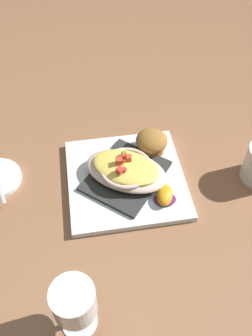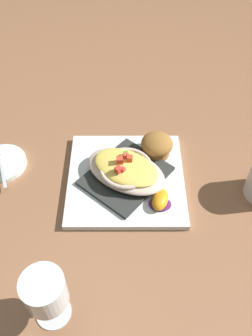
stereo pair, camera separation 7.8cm
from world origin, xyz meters
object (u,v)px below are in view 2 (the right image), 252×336
at_px(square_plate, 126,179).
at_px(orange_garnish, 160,200).
at_px(stemmed_glass, 45,293).
at_px(spoon, 1,163).
at_px(gratin_dish, 126,169).
at_px(muffin, 157,145).
at_px(creamer_saucer, 2,163).

xyz_separation_m(square_plate, orange_garnish, (-0.07, -0.07, 0.02)).
distance_m(stemmed_glass, spoon, 0.37).
relative_size(square_plate, stemmed_glass, 2.01).
relative_size(gratin_dish, stemmed_glass, 1.68).
height_order(square_plate, spoon, spoon).
xyz_separation_m(gratin_dish, muffin, (0.07, -0.07, 0.00)).
bearing_deg(spoon, creamer_saucer, 18.79).
relative_size(square_plate, creamer_saucer, 2.25).
height_order(muffin, spoon, muffin).
distance_m(square_plate, orange_garnish, 0.10).
bearing_deg(orange_garnish, square_plate, 44.03).
bearing_deg(spoon, muffin, -85.57).
xyz_separation_m(muffin, stemmed_glass, (-0.36, 0.20, 0.05)).
distance_m(orange_garnish, spoon, 0.37).
bearing_deg(square_plate, orange_garnish, -135.97).
bearing_deg(orange_garnish, gratin_dish, 44.04).
distance_m(stemmed_glass, creamer_saucer, 0.38).
distance_m(square_plate, spoon, 0.29).
height_order(muffin, stemmed_glass, stemmed_glass).
bearing_deg(orange_garnish, stemmed_glass, 137.42).
bearing_deg(muffin, creamer_saucer, 93.12).
distance_m(muffin, orange_garnish, 0.14).
xyz_separation_m(muffin, spoon, (-0.03, 0.36, -0.03)).
distance_m(orange_garnish, stemmed_glass, 0.30).
relative_size(gratin_dish, creamer_saucer, 1.88).
relative_size(gratin_dish, orange_garnish, 3.46).
bearing_deg(square_plate, muffin, -45.59).
distance_m(gratin_dish, creamer_saucer, 0.29).
height_order(square_plate, muffin, muffin).
height_order(square_plate, gratin_dish, gratin_dish).
relative_size(gratin_dish, spoon, 2.17).
bearing_deg(square_plate, stemmed_glass, 155.93).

